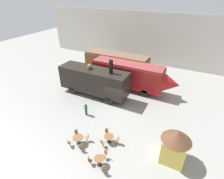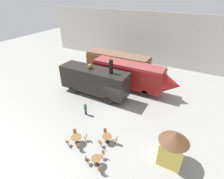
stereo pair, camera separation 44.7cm
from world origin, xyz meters
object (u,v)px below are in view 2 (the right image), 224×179
at_px(passenger_coach_wooden, 118,62).
at_px(cafe_table_far, 107,137).
at_px(cafe_table_near, 96,160).
at_px(cafe_chair_0, 103,154).
at_px(streamlined_locomotive, 133,75).
at_px(cafe_table_mid, 76,138).
at_px(ticket_kiosk, 173,146).
at_px(visitor_person, 85,108).
at_px(steam_locomotive, 94,80).

xyz_separation_m(passenger_coach_wooden, cafe_table_far, (5.82, -13.67, -1.54)).
distance_m(cafe_table_near, cafe_chair_0, 0.79).
xyz_separation_m(streamlined_locomotive, cafe_table_mid, (-0.70, -11.47, -1.56)).
bearing_deg(ticket_kiosk, passenger_coach_wooden, 131.11).
relative_size(passenger_coach_wooden, streamlined_locomotive, 0.87).
relative_size(passenger_coach_wooden, ticket_kiosk, 3.40).
height_order(cafe_table_near, cafe_table_mid, cafe_table_near).
bearing_deg(cafe_table_mid, streamlined_locomotive, 86.51).
bearing_deg(visitor_person, cafe_table_near, -46.99).
distance_m(cafe_chair_0, ticket_kiosk, 5.62).
bearing_deg(cafe_table_far, ticket_kiosk, 7.24).
bearing_deg(ticket_kiosk, visitor_person, 169.88).
distance_m(passenger_coach_wooden, streamlined_locomotive, 5.47).
relative_size(steam_locomotive, cafe_chair_0, 10.40).
relative_size(visitor_person, ticket_kiosk, 0.51).
relative_size(streamlined_locomotive, ticket_kiosk, 3.92).
bearing_deg(visitor_person, steam_locomotive, 109.52).
bearing_deg(streamlined_locomotive, cafe_chair_0, -79.20).
relative_size(cafe_table_mid, cafe_chair_0, 1.12).
relative_size(streamlined_locomotive, visitor_person, 7.69).
bearing_deg(cafe_table_far, cafe_table_near, -80.04).
height_order(cafe_table_near, cafe_table_far, cafe_table_near).
distance_m(streamlined_locomotive, steam_locomotive, 5.30).
distance_m(streamlined_locomotive, ticket_kiosk, 11.82).
xyz_separation_m(streamlined_locomotive, ticket_kiosk, (7.19, -9.37, -0.50)).
bearing_deg(cafe_table_mid, cafe_chair_0, -5.94).
relative_size(cafe_table_mid, cafe_table_far, 1.10).
bearing_deg(steam_locomotive, ticket_kiosk, -27.47).
bearing_deg(cafe_chair_0, passenger_coach_wooden, -148.95).
bearing_deg(cafe_table_near, visitor_person, 133.01).
xyz_separation_m(steam_locomotive, cafe_chair_0, (6.12, -8.16, -1.68)).
xyz_separation_m(passenger_coach_wooden, cafe_chair_0, (6.37, -15.38, -1.59)).
height_order(passenger_coach_wooden, visitor_person, passenger_coach_wooden).
xyz_separation_m(cafe_table_mid, ticket_kiosk, (7.89, 2.10, 1.07)).
bearing_deg(cafe_table_mid, visitor_person, 114.50).
distance_m(passenger_coach_wooden, steam_locomotive, 7.22).
bearing_deg(cafe_table_far, streamlined_locomotive, 99.56).
bearing_deg(cafe_chair_0, steam_locomotive, -134.60).
distance_m(visitor_person, ticket_kiosk, 9.82).
height_order(streamlined_locomotive, cafe_table_mid, streamlined_locomotive).
relative_size(streamlined_locomotive, steam_locomotive, 1.30).
bearing_deg(steam_locomotive, streamlined_locomotive, 43.03).
bearing_deg(steam_locomotive, cafe_chair_0, -53.15).
height_order(cafe_table_mid, cafe_table_far, cafe_table_mid).
xyz_separation_m(steam_locomotive, visitor_person, (1.43, -4.03, -1.36)).
height_order(cafe_chair_0, ticket_kiosk, ticket_kiosk).
height_order(passenger_coach_wooden, streamlined_locomotive, streamlined_locomotive).
distance_m(streamlined_locomotive, cafe_table_near, 12.82).
relative_size(streamlined_locomotive, cafe_table_mid, 12.11).
distance_m(streamlined_locomotive, visitor_person, 8.14).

